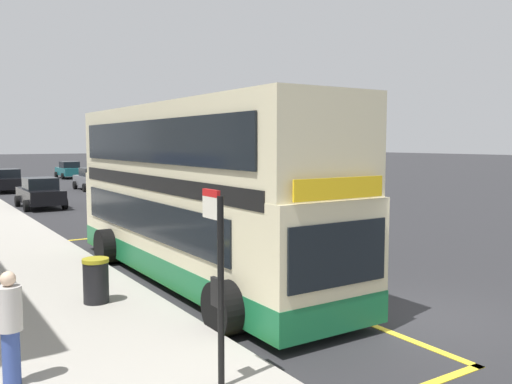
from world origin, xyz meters
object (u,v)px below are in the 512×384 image
object	(u,v)px
double_decker_bus	(194,199)
parked_car_teal_ahead	(69,170)
parked_car_black_distant	(40,193)
parked_car_grey_across	(93,179)
litter_bin	(96,280)
parked_car_black_behind	(7,181)
bus_stop_sign	(218,272)
pedestrian_waiting_near_sign	(10,324)

from	to	relation	value
double_decker_bus	parked_car_teal_ahead	world-z (taller)	double_decker_bus
parked_car_black_distant	parked_car_grey_across	bearing A→B (deg)	60.75
parked_car_teal_ahead	litter_bin	size ratio (longest dim) A/B	4.49
parked_car_black_behind	parked_car_black_distant	size ratio (longest dim) A/B	1.00
parked_car_black_behind	litter_bin	size ratio (longest dim) A/B	4.49
parked_car_teal_ahead	parked_car_black_distant	distance (m)	24.44
bus_stop_sign	pedestrian_waiting_near_sign	world-z (taller)	bus_stop_sign
parked_car_grey_across	litter_bin	distance (m)	29.47
bus_stop_sign	parked_car_black_distant	xyz separation A→B (m)	(2.36, 23.74, -0.93)
bus_stop_sign	pedestrian_waiting_near_sign	bearing A→B (deg)	146.99
double_decker_bus	parked_car_black_behind	xyz separation A→B (m)	(-0.27, 28.83, -1.26)
parked_car_grey_across	parked_car_black_distant	xyz separation A→B (m)	(-5.45, -9.36, 0.00)
parked_car_black_behind	pedestrian_waiting_near_sign	distance (m)	33.46
parked_car_grey_across	parked_car_black_behind	bearing A→B (deg)	164.25
double_decker_bus	parked_car_grey_across	world-z (taller)	double_decker_bus
parked_car_black_behind	pedestrian_waiting_near_sign	xyz separation A→B (m)	(-4.69, -33.13, 0.20)
double_decker_bus	parked_car_black_behind	world-z (taller)	double_decker_bus
double_decker_bus	pedestrian_waiting_near_sign	size ratio (longest dim) A/B	6.79
parked_car_teal_ahead	parked_car_grey_across	xyz separation A→B (m)	(-1.79, -13.99, 0.00)
parked_car_black_behind	pedestrian_waiting_near_sign	bearing A→B (deg)	-95.53
parked_car_black_distant	parked_car_black_behind	bearing A→B (deg)	91.34
parked_car_teal_ahead	parked_car_grey_across	size ratio (longest dim) A/B	1.00
double_decker_bus	parked_car_teal_ahead	distance (m)	41.85
parked_car_black_behind	litter_bin	bearing A→B (deg)	-92.40
litter_bin	parked_car_grey_across	bearing A→B (deg)	74.05
bus_stop_sign	parked_car_grey_across	bearing A→B (deg)	76.72
bus_stop_sign	parked_car_black_behind	xyz separation A→B (m)	(2.29, 34.69, -0.93)
pedestrian_waiting_near_sign	litter_bin	distance (m)	3.86
bus_stop_sign	parked_car_black_distant	bearing A→B (deg)	84.33
parked_car_black_distant	parked_car_teal_ahead	bearing A→B (deg)	73.76
parked_car_black_distant	bus_stop_sign	bearing A→B (deg)	-94.68
pedestrian_waiting_near_sign	parked_car_black_behind	bearing A→B (deg)	81.95
bus_stop_sign	pedestrian_waiting_near_sign	size ratio (longest dim) A/B	1.69
parked_car_teal_ahead	parked_car_grey_across	world-z (taller)	same
parked_car_teal_ahead	double_decker_bus	bearing A→B (deg)	-101.48
double_decker_bus	parked_car_black_distant	world-z (taller)	double_decker_bus
bus_stop_sign	parked_car_grey_across	distance (m)	34.02
double_decker_bus	parked_car_grey_across	size ratio (longest dim) A/B	2.59
bus_stop_sign	parked_car_teal_ahead	size ratio (longest dim) A/B	0.64
bus_stop_sign	litter_bin	bearing A→B (deg)	93.40
parked_car_black_distant	pedestrian_waiting_near_sign	size ratio (longest dim) A/B	2.62
parked_car_grey_across	parked_car_black_distant	world-z (taller)	same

